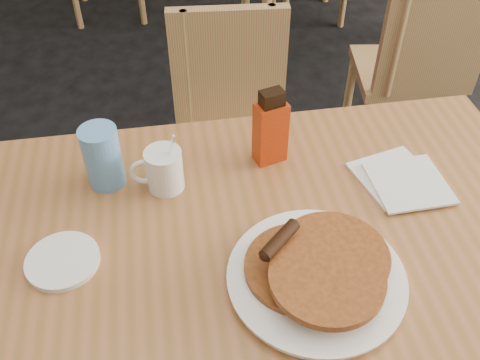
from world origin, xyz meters
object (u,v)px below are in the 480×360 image
object	(u,v)px
chair_main_far	(233,117)
blue_tumbler	(103,157)
main_table	(277,250)
pancake_plate	(317,273)
coffee_mug	(163,169)
syrup_bottle	(271,129)
chair_neighbor_near	(416,63)

from	to	relation	value
chair_main_far	blue_tumbler	bearing A→B (deg)	-119.07
main_table	pancake_plate	distance (m)	0.14
chair_main_far	coffee_mug	world-z (taller)	coffee_mug
syrup_bottle	blue_tumbler	xyz separation A→B (m)	(-0.36, -0.02, -0.01)
chair_neighbor_near	pancake_plate	distance (m)	1.32
blue_tumbler	pancake_plate	bearing A→B (deg)	-40.26
blue_tumbler	coffee_mug	bearing A→B (deg)	-15.33
main_table	coffee_mug	bearing A→B (deg)	140.57
chair_neighbor_near	blue_tumbler	world-z (taller)	blue_tumbler
syrup_bottle	coffee_mug	bearing A→B (deg)	176.52
chair_main_far	chair_neighbor_near	world-z (taller)	chair_main_far
syrup_bottle	blue_tumbler	bearing A→B (deg)	166.88
main_table	chair_main_far	xyz separation A→B (m)	(0.01, 0.74, -0.22)
main_table	coffee_mug	world-z (taller)	coffee_mug
coffee_mug	chair_neighbor_near	bearing A→B (deg)	23.99
coffee_mug	pancake_plate	bearing A→B (deg)	-64.29
main_table	coffee_mug	distance (m)	0.29
chair_main_far	syrup_bottle	xyz separation A→B (m)	(0.01, -0.51, 0.34)
chair_neighbor_near	pancake_plate	world-z (taller)	pancake_plate
chair_main_far	chair_neighbor_near	size ratio (longest dim) A/B	1.01
coffee_mug	blue_tumbler	size ratio (longest dim) A/B	1.06
main_table	syrup_bottle	size ratio (longest dim) A/B	6.81
pancake_plate	chair_main_far	bearing A→B (deg)	92.36
chair_main_far	syrup_bottle	distance (m)	0.62
chair_main_far	blue_tumbler	size ratio (longest dim) A/B	5.95
coffee_mug	blue_tumbler	distance (m)	0.13
blue_tumbler	chair_main_far	bearing A→B (deg)	57.13
coffee_mug	blue_tumbler	bearing A→B (deg)	148.52
chair_main_far	pancake_plate	xyz separation A→B (m)	(0.04, -0.86, 0.28)
pancake_plate	blue_tumbler	size ratio (longest dim) A/B	2.31
syrup_bottle	chair_neighbor_near	bearing A→B (deg)	29.59
pancake_plate	coffee_mug	size ratio (longest dim) A/B	2.19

